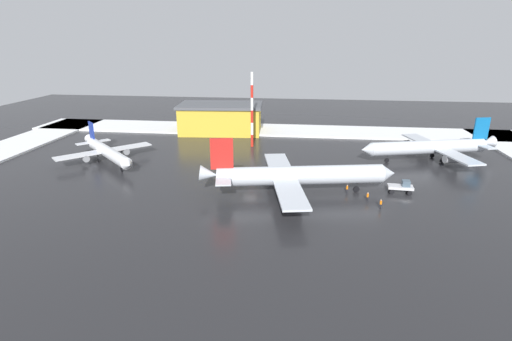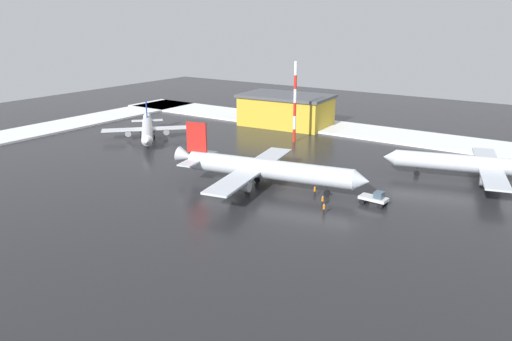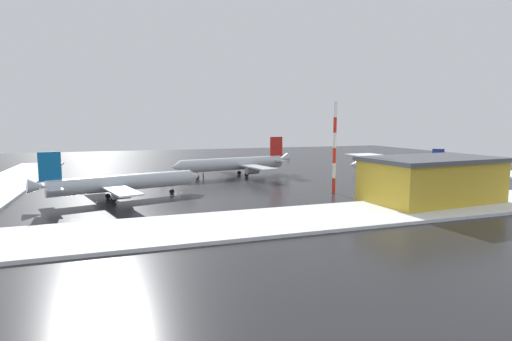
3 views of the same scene
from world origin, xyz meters
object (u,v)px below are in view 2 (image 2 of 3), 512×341
(pushback_tug, at_px, (375,198))
(ground_crew_mid_apron, at_px, (323,200))
(airplane_parked_portside, at_px, (478,165))
(cargo_hangar, at_px, (286,110))
(airplane_parked_starboard, at_px, (264,169))
(airplane_distant_tail, at_px, (147,129))
(ground_crew_near_tug, at_px, (315,191))
(ground_crew_by_nose_gear, at_px, (324,208))
(antenna_mast, at_px, (295,103))

(pushback_tug, height_order, ground_crew_mid_apron, pushback_tug)
(airplane_parked_portside, height_order, cargo_hangar, airplane_parked_portside)
(airplane_parked_starboard, xyz_separation_m, cargo_hangar, (24.36, -48.50, 0.82))
(airplane_parked_portside, height_order, pushback_tug, airplane_parked_portside)
(airplane_distant_tail, height_order, airplane_parked_portside, airplane_parked_portside)
(ground_crew_mid_apron, bearing_deg, cargo_hangar, -126.39)
(pushback_tug, relative_size, ground_crew_mid_apron, 2.77)
(ground_crew_near_tug, bearing_deg, airplane_parked_starboard, -121.32)
(airplane_parked_starboard, distance_m, airplane_parked_portside, 40.20)
(ground_crew_by_nose_gear, bearing_deg, airplane_parked_starboard, 70.68)
(airplane_parked_portside, xyz_separation_m, cargo_hangar, (55.51, -23.09, 1.13))
(pushback_tug, bearing_deg, airplane_parked_starboard, -168.21)
(airplane_parked_starboard, relative_size, ground_crew_by_nose_gear, 21.46)
(airplane_parked_portside, bearing_deg, pushback_tug, 48.01)
(ground_crew_mid_apron, bearing_deg, ground_crew_near_tug, -119.83)
(airplane_parked_portside, distance_m, pushback_tug, 25.25)
(antenna_mast, height_order, cargo_hangar, antenna_mast)
(pushback_tug, xyz_separation_m, ground_crew_mid_apron, (6.97, 5.09, -0.31))
(airplane_distant_tail, distance_m, ground_crew_mid_apron, 59.74)
(airplane_parked_starboard, height_order, antenna_mast, antenna_mast)
(antenna_mast, bearing_deg, ground_crew_mid_apron, 126.09)
(airplane_distant_tail, bearing_deg, antenna_mast, 74.45)
(pushback_tug, xyz_separation_m, antenna_mast, (32.54, -29.99, 8.53))
(pushback_tug, bearing_deg, ground_crew_near_tug, -167.81)
(ground_crew_near_tug, bearing_deg, antenna_mast, 176.15)
(airplane_parked_portside, relative_size, pushback_tug, 7.01)
(ground_crew_mid_apron, bearing_deg, airplane_parked_portside, 163.92)
(airplane_parked_starboard, height_order, ground_crew_mid_apron, airplane_parked_starboard)
(airplane_parked_starboard, bearing_deg, cargo_hangar, 105.61)
(airplane_parked_portside, distance_m, antenna_mast, 44.85)
(cargo_hangar, bearing_deg, ground_crew_mid_apron, 122.06)
(airplane_distant_tail, relative_size, pushback_tug, 4.52)
(airplane_distant_tail, xyz_separation_m, antenna_mast, (-31.79, -18.47, 7.15))
(airplane_parked_starboard, height_order, pushback_tug, airplane_parked_starboard)
(ground_crew_by_nose_gear, height_order, cargo_hangar, cargo_hangar)
(airplane_parked_portside, relative_size, antenna_mast, 1.69)
(ground_crew_near_tug, relative_size, ground_crew_mid_apron, 1.00)
(airplane_parked_starboard, bearing_deg, ground_crew_near_tug, -3.29)
(airplane_distant_tail, bearing_deg, airplane_parked_portside, 52.60)
(airplane_parked_starboard, distance_m, ground_crew_near_tug, 10.13)
(airplane_parked_starboard, relative_size, antenna_mast, 1.87)
(ground_crew_near_tug, relative_size, antenna_mast, 0.09)
(pushback_tug, relative_size, ground_crew_by_nose_gear, 2.77)
(pushback_tug, bearing_deg, ground_crew_by_nose_gear, -118.94)
(ground_crew_near_tug, xyz_separation_m, cargo_hangar, (34.04, -47.18, 3.47))
(airplane_distant_tail, height_order, ground_crew_near_tug, airplane_distant_tail)
(ground_crew_by_nose_gear, height_order, antenna_mast, antenna_mast)
(airplane_distant_tail, height_order, ground_crew_mid_apron, airplane_distant_tail)
(airplane_parked_starboard, bearing_deg, ground_crew_mid_apron, -20.77)
(ground_crew_mid_apron, distance_m, antenna_mast, 44.30)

